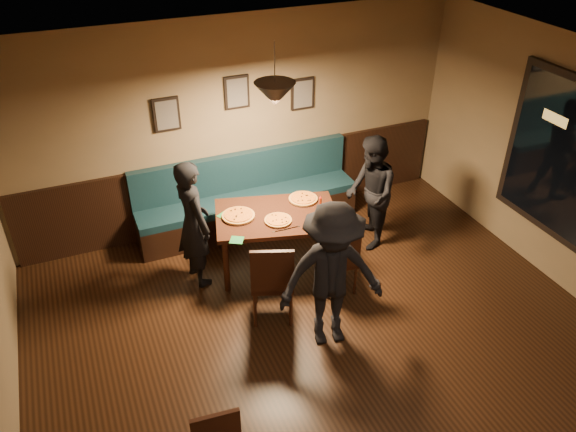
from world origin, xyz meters
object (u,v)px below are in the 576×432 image
Objects in this scene: booth_bench at (248,195)px; diner_front at (332,277)px; diner_right at (371,193)px; diner_left at (193,223)px; tabasco_bottle at (320,201)px; dining_table at (277,241)px; chair_near_right at (338,259)px; chair_near_left at (272,278)px; soda_glass at (337,210)px.

booth_bench is 2.36m from diner_front.
diner_front is at bearing -26.31° from diner_right.
diner_front is (1.01, -1.52, 0.04)m from diner_left.
diner_right is 11.23× the size of tabasco_bottle.
booth_bench is 1.90× the size of diner_left.
dining_table is 1.06m from diner_left.
diner_right is (0.79, 0.69, 0.32)m from chair_near_right.
chair_near_left is at bearing -101.06° from booth_bench.
tabasco_bottle is at bearing 80.04° from diner_front.
tabasco_bottle reaches higher than dining_table.
diner_left is 1.05× the size of diner_right.
chair_near_left is at bearing 136.87° from diner_front.
dining_table is (0.02, -0.97, -0.12)m from booth_bench.
dining_table is 0.95× the size of diner_right.
soda_glass is (1.60, -0.47, 0.06)m from diner_left.
diner_left is 1.66m from soda_glass.
dining_table is 0.85m from soda_glass.
chair_near_left is 1.16m from soda_glass.
chair_near_right reaches higher than dining_table.
tabasco_bottle is at bearing 103.40° from soda_glass.
chair_near_right is (0.50, -0.66, 0.04)m from dining_table.
diner_right is (1.29, 0.02, 0.37)m from dining_table.
diner_right is 0.74m from soda_glass.
chair_near_left is 0.62× the size of diner_front.
dining_table is 0.88m from chair_near_left.
soda_glass is (1.00, 0.48, 0.34)m from chair_near_left.
diner_left reaches higher than tabasco_bottle.
diner_left reaches higher than dining_table.
diner_right reaches higher than soda_glass.
diner_left is at bearing -174.08° from dining_table.
soda_glass is at bearing 76.95° from chair_near_right.
diner_left is 2.26m from diner_right.
chair_near_right is 0.56m from soda_glass.
diner_left is at bearing 163.69° from soda_glass.
chair_near_left is 1.25m from tabasco_bottle.
soda_glass is (0.66, -1.29, 0.35)m from booth_bench.
booth_bench is 0.98m from dining_table.
chair_near_right is 0.76m from tabasco_bottle.
soda_glass is at bearing -47.13° from diner_right.
tabasco_bottle is (0.06, 0.64, 0.41)m from chair_near_right.
diner_left is (-1.46, 0.81, 0.36)m from chair_near_right.
diner_right reaches higher than chair_near_left.
diner_right reaches higher than booth_bench.
soda_glass is (0.59, 1.05, 0.02)m from diner_front.
diner_left reaches higher than chair_near_left.
diner_front is at bearing -88.38° from booth_bench.
chair_near_left reaches higher than soda_glass.
diner_front reaches higher than chair_near_left.
booth_bench is 2.10× the size of dining_table.
booth_bench reaches higher than chair_near_right.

